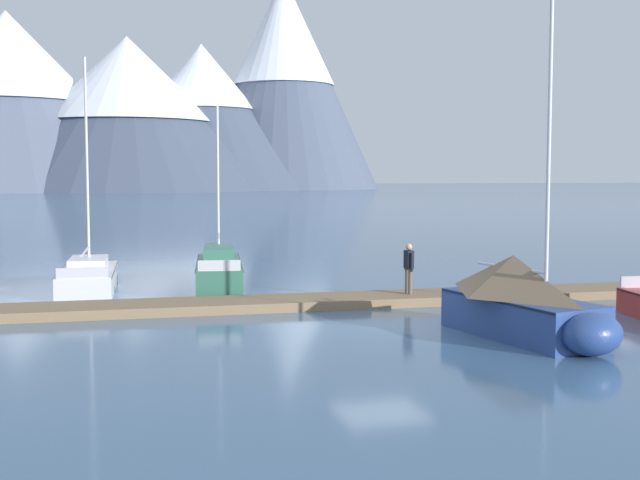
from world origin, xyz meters
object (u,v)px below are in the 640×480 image
object	(u,v)px
sailboat_second_berth	(219,270)
sailboat_mid_dock_port	(524,300)
sailboat_nearest_berth	(89,275)
person_on_dock	(409,265)

from	to	relation	value
sailboat_second_berth	sailboat_mid_dock_port	distance (m)	13.34
sailboat_nearest_berth	sailboat_second_berth	distance (m)	4.82
sailboat_nearest_berth	sailboat_mid_dock_port	size ratio (longest dim) A/B	0.90
sailboat_second_berth	sailboat_nearest_berth	bearing A→B (deg)	168.04
sailboat_mid_dock_port	sailboat_second_berth	bearing A→B (deg)	116.70
sailboat_second_berth	person_on_dock	distance (m)	7.75
person_on_dock	sailboat_nearest_berth	bearing A→B (deg)	147.50
sailboat_nearest_berth	sailboat_mid_dock_port	world-z (taller)	sailboat_mid_dock_port
sailboat_mid_dock_port	person_on_dock	world-z (taller)	sailboat_mid_dock_port
sailboat_nearest_berth	person_on_dock	bearing A→B (deg)	-32.50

